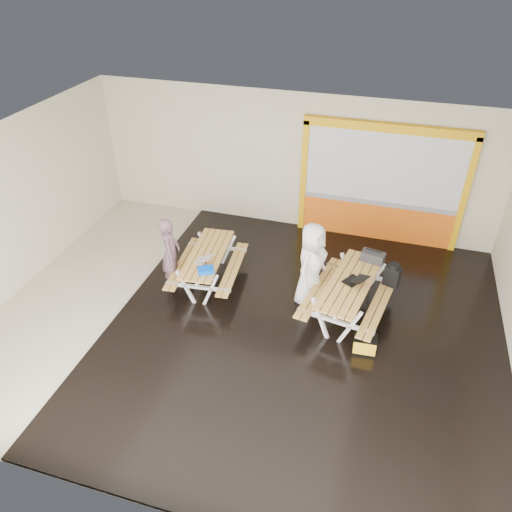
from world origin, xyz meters
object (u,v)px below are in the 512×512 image
(backpack, at_px, (392,275))
(fluke_bag, at_px, (365,345))
(laptop_right, at_px, (355,280))
(person_right, at_px, (311,265))
(toolbox, at_px, (373,257))
(person_left, at_px, (171,253))
(picnic_table_left, at_px, (208,260))
(picnic_table_right, at_px, (350,290))
(dark_case, at_px, (312,297))
(laptop_left, at_px, (204,260))
(blue_pouch, at_px, (206,270))

(backpack, height_order, fluke_bag, backpack)
(laptop_right, bearing_deg, person_right, 163.04)
(laptop_right, bearing_deg, backpack, 40.02)
(laptop_right, relative_size, toolbox, 1.06)
(person_left, xyz_separation_m, toolbox, (4.13, 0.89, 0.14))
(picnic_table_left, relative_size, picnic_table_right, 0.88)
(fluke_bag, bearing_deg, picnic_table_left, 161.20)
(picnic_table_right, bearing_deg, dark_case, 163.31)
(laptop_left, distance_m, laptop_right, 3.11)
(laptop_right, xyz_separation_m, fluke_bag, (0.38, -0.98, -0.70))
(picnic_table_right, relative_size, toolbox, 4.75)
(person_right, bearing_deg, blue_pouch, 124.59)
(picnic_table_right, height_order, fluke_bag, picnic_table_right)
(person_left, height_order, blue_pouch, person_left)
(person_right, relative_size, dark_case, 4.22)
(person_left, bearing_deg, backpack, -100.53)
(laptop_left, bearing_deg, person_left, 177.66)
(laptop_left, bearing_deg, backpack, 9.89)
(picnic_table_right, xyz_separation_m, fluke_bag, (0.46, -0.99, -0.44))
(laptop_left, relative_size, toolbox, 0.69)
(laptop_left, height_order, laptop_right, laptop_right)
(backpack, bearing_deg, blue_pouch, -164.61)
(picnic_table_left, bearing_deg, person_left, -159.06)
(toolbox, xyz_separation_m, backpack, (0.43, -0.26, -0.18))
(dark_case, bearing_deg, laptop_left, -171.89)
(person_left, relative_size, person_right, 0.90)
(toolbox, relative_size, dark_case, 1.16)
(fluke_bag, bearing_deg, laptop_right, 111.18)
(person_left, relative_size, backpack, 3.21)
(laptop_left, relative_size, laptop_right, 0.65)
(laptop_left, height_order, toolbox, toolbox)
(picnic_table_right, bearing_deg, toolbox, 68.00)
(person_right, height_order, fluke_bag, person_right)
(backpack, bearing_deg, fluke_bag, -101.33)
(blue_pouch, distance_m, dark_case, 2.30)
(person_left, bearing_deg, person_right, -102.03)
(person_right, relative_size, backpack, 3.57)
(picnic_table_left, relative_size, blue_pouch, 6.76)
(picnic_table_right, relative_size, backpack, 4.66)
(laptop_left, distance_m, backpack, 3.86)
(dark_case, height_order, fluke_bag, fluke_bag)
(picnic_table_left, distance_m, laptop_right, 3.18)
(person_left, height_order, laptop_left, person_left)
(blue_pouch, height_order, dark_case, blue_pouch)
(dark_case, bearing_deg, backpack, 12.48)
(person_right, relative_size, fluke_bag, 4.22)
(person_right, xyz_separation_m, blue_pouch, (-2.02, -0.70, -0.07))
(picnic_table_left, bearing_deg, person_right, 1.38)
(blue_pouch, distance_m, backpack, 3.76)
(laptop_left, distance_m, toolbox, 3.49)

